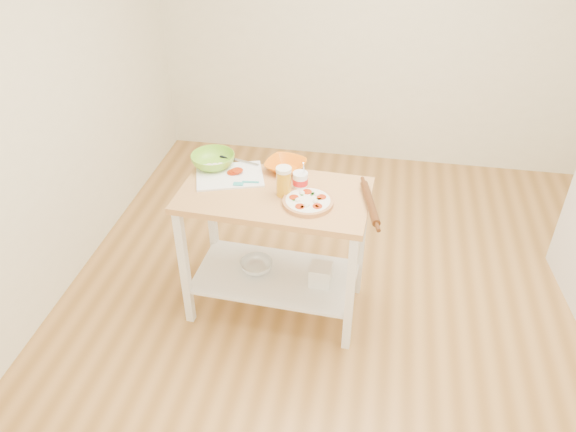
# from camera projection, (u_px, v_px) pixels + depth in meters

# --- Properties ---
(room_shell) EXTENTS (4.04, 4.54, 2.74)m
(room_shell) POSITION_uv_depth(u_px,v_px,m) (371.00, 137.00, 2.87)
(room_shell) COLOR #B58142
(room_shell) RESTS_ON ground
(prep_island) EXTENTS (1.14, 0.66, 0.90)m
(prep_island) POSITION_uv_depth(u_px,v_px,m) (275.00, 227.00, 3.42)
(prep_island) COLOR tan
(prep_island) RESTS_ON ground
(pizza) EXTENTS (0.29, 0.29, 0.05)m
(pizza) POSITION_uv_depth(u_px,v_px,m) (308.00, 201.00, 3.17)
(pizza) COLOR tan
(pizza) RESTS_ON prep_island
(cutting_board) EXTENTS (0.47, 0.41, 0.04)m
(cutting_board) POSITION_uv_depth(u_px,v_px,m) (229.00, 175.00, 3.42)
(cutting_board) COLOR white
(cutting_board) RESTS_ON prep_island
(spatula) EXTENTS (0.15, 0.06, 0.01)m
(spatula) POSITION_uv_depth(u_px,v_px,m) (245.00, 183.00, 3.33)
(spatula) COLOR teal
(spatula) RESTS_ON cutting_board
(knife) EXTENTS (0.27, 0.08, 0.01)m
(knife) POSITION_uv_depth(u_px,v_px,m) (234.00, 160.00, 3.56)
(knife) COLOR silver
(knife) RESTS_ON cutting_board
(orange_bowl) EXTENTS (0.30, 0.30, 0.06)m
(orange_bowl) POSITION_uv_depth(u_px,v_px,m) (286.00, 166.00, 3.47)
(orange_bowl) COLOR orange
(orange_bowl) RESTS_ON prep_island
(green_bowl) EXTENTS (0.30, 0.30, 0.09)m
(green_bowl) POSITION_uv_depth(u_px,v_px,m) (213.00, 161.00, 3.50)
(green_bowl) COLOR #7ABD2E
(green_bowl) RESTS_ON prep_island
(beer_pint) EXTENTS (0.09, 0.09, 0.18)m
(beer_pint) POSITION_uv_depth(u_px,v_px,m) (284.00, 181.00, 3.21)
(beer_pint) COLOR orange
(beer_pint) RESTS_ON prep_island
(yogurt_tub) EXTENTS (0.09, 0.09, 0.19)m
(yogurt_tub) POSITION_uv_depth(u_px,v_px,m) (300.00, 181.00, 3.28)
(yogurt_tub) COLOR white
(yogurt_tub) RESTS_ON prep_island
(rolling_pin) EXTENTS (0.14, 0.40, 0.05)m
(rolling_pin) POSITION_uv_depth(u_px,v_px,m) (370.00, 203.00, 3.14)
(rolling_pin) COLOR #532B13
(rolling_pin) RESTS_ON prep_island
(shelf_glass_bowl) EXTENTS (0.26, 0.26, 0.07)m
(shelf_glass_bowl) POSITION_uv_depth(u_px,v_px,m) (256.00, 266.00, 3.67)
(shelf_glass_bowl) COLOR silver
(shelf_glass_bowl) RESTS_ON prep_island
(shelf_bin) EXTENTS (0.14, 0.14, 0.13)m
(shelf_bin) POSITION_uv_depth(u_px,v_px,m) (321.00, 275.00, 3.55)
(shelf_bin) COLOR white
(shelf_bin) RESTS_ON prep_island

